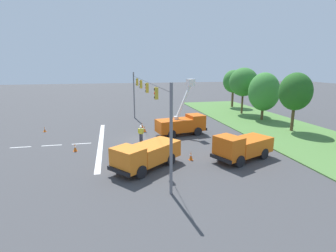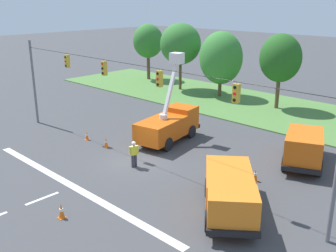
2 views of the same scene
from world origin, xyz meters
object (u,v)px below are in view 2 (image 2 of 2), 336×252
Objects in this scene: traffic_cone_foreground_left at (87,136)px; road_worker at (134,153)px; traffic_cone_mid_left at (255,175)px; tree_centre at (221,58)px; tree_east at (280,58)px; utility_truck_bucket_lift at (169,123)px; tree_west at (181,44)px; traffic_cone_near_bucket at (61,211)px; utility_truck_support_near at (230,192)px; tree_far_west at (148,41)px; utility_truck_support_far at (304,147)px; traffic_cone_mid_right at (106,142)px.

road_worker is at bearing -7.87° from traffic_cone_foreground_left.
traffic_cone_foreground_left is 13.66m from traffic_cone_mid_left.
tree_centre is 7.20m from tree_east.
utility_truck_bucket_lift is at bearing 108.96° from road_worker.
utility_truck_bucket_lift is (11.33, -13.83, -4.05)m from tree_west.
traffic_cone_foreground_left is 0.86× the size of traffic_cone_near_bucket.
tree_west is 1.25× the size of utility_truck_support_near.
utility_truck_support_near is (28.28, -21.19, -3.93)m from tree_far_west.
utility_truck_support_far is (9.49, 2.90, -0.19)m from utility_truck_bucket_lift.
road_worker is 7.76m from traffic_cone_mid_left.
tree_west is 1.18× the size of utility_truck_bucket_lift.
traffic_cone_mid_left is at bearing -65.07° from tree_east.
utility_truck_support_near is at bearing -89.13° from utility_truck_support_far.
utility_truck_support_far is 4.57m from traffic_cone_mid_left.
utility_truck_support_far is at bearing -54.00° from tree_east.
tree_east is (12.66, 0.30, -0.43)m from tree_west.
road_worker reaches higher than traffic_cone_near_bucket.
tree_east is 1.11× the size of utility_truck_bucket_lift.
utility_truck_bucket_lift is at bearing -50.69° from tree_west.
tree_east is 14.64m from utility_truck_bucket_lift.
tree_centre is 19.25m from traffic_cone_mid_right.
tree_far_west is at bearing 155.76° from utility_truck_support_far.
road_worker reaches higher than traffic_cone_foreground_left.
utility_truck_support_near is at bearing -42.88° from tree_west.
traffic_cone_mid_right is (3.42, -18.52, -3.96)m from tree_centre.
traffic_cone_mid_right is at bearing -79.55° from tree_centre.
traffic_cone_mid_left is (-1.02, 4.12, -0.81)m from utility_truck_support_near.
tree_far_west is 32.52m from traffic_cone_mid_left.
traffic_cone_foreground_left is at bearing -153.43° from utility_truck_support_far.
tree_east is 26.51m from traffic_cone_near_bucket.
tree_centre is at bearing 112.14° from utility_truck_bucket_lift.
tree_far_west is at bearing 175.85° from tree_east.
utility_truck_bucket_lift is 8.33× the size of traffic_cone_near_bucket.
tree_centre is 21.16m from road_worker.
tree_centre is at bearing 143.29° from utility_truck_support_far.
tree_east is 19.28m from traffic_cone_mid_right.
utility_truck_support_near is 4.32m from traffic_cone_mid_left.
tree_east is 1.19× the size of utility_truck_support_far.
traffic_cone_near_bucket is at bearing -84.44° from tree_east.
tree_east is 19.92m from traffic_cone_foreground_left.
utility_truck_support_far is at bearing 30.83° from traffic_cone_mid_right.
tree_centre is (5.50, 0.49, -1.13)m from tree_west.
tree_centre is 9.38× the size of traffic_cone_mid_right.
utility_truck_support_near reaches higher than traffic_cone_mid_right.
traffic_cone_mid_right is (-11.90, -7.10, -0.85)m from utility_truck_support_far.
tree_far_west reaches higher than traffic_cone_foreground_left.
utility_truck_bucket_lift is 8.79m from traffic_cone_mid_left.
tree_centre is 15.74m from utility_truck_bucket_lift.
tree_far_west is 29.40m from road_worker.
road_worker is (20.43, -20.72, -4.13)m from tree_far_west.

